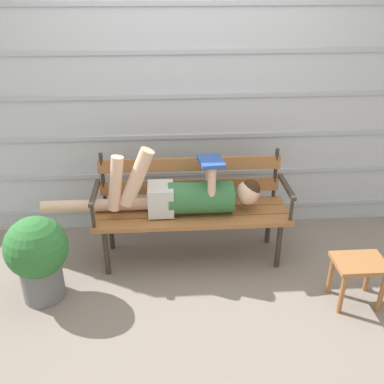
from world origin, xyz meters
TOP-DOWN VIEW (x-y plane):
  - ground_plane at (0.00, 0.00)m, footprint 12.00×12.00m
  - house_siding at (0.00, 0.72)m, footprint 4.37×0.08m
  - park_bench at (-0.00, 0.22)m, footprint 1.56×0.48m
  - reclining_person at (-0.08, 0.15)m, footprint 1.74×0.27m
  - footstool at (1.14, -0.48)m, footprint 0.36×0.28m
  - potted_plant at (-1.13, -0.28)m, footprint 0.45×0.45m

SIDE VIEW (x-z plane):
  - ground_plane at x=0.00m, z-range 0.00..0.00m
  - footstool at x=1.14m, z-range 0.10..0.46m
  - potted_plant at x=-1.13m, z-range 0.04..0.70m
  - park_bench at x=0.00m, z-range 0.05..0.92m
  - reclining_person at x=-0.08m, z-range 0.31..0.89m
  - house_siding at x=0.00m, z-range 0.00..2.13m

